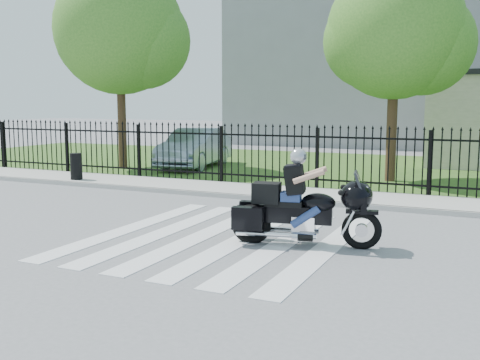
% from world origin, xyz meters
% --- Properties ---
extents(ground, '(120.00, 120.00, 0.00)m').
position_xyz_m(ground, '(0.00, 0.00, 0.00)').
color(ground, slate).
rests_on(ground, ground).
extents(crosswalk, '(5.00, 5.50, 0.01)m').
position_xyz_m(crosswalk, '(0.00, 0.00, 0.01)').
color(crosswalk, silver).
rests_on(crosswalk, ground).
extents(sidewalk, '(40.00, 2.00, 0.12)m').
position_xyz_m(sidewalk, '(0.00, 5.00, 0.06)').
color(sidewalk, '#ADAAA3').
rests_on(sidewalk, ground).
extents(curb, '(40.00, 0.12, 0.12)m').
position_xyz_m(curb, '(0.00, 4.00, 0.06)').
color(curb, '#ADAAA3').
rests_on(curb, ground).
extents(grass_strip, '(40.00, 12.00, 0.02)m').
position_xyz_m(grass_strip, '(0.00, 12.00, 0.01)').
color(grass_strip, '#2A521C').
rests_on(grass_strip, ground).
extents(iron_fence, '(26.00, 0.04, 1.80)m').
position_xyz_m(iron_fence, '(0.00, 6.00, 0.90)').
color(iron_fence, black).
rests_on(iron_fence, ground).
extents(tree_left, '(4.80, 4.80, 7.58)m').
position_xyz_m(tree_left, '(-8.50, 8.50, 5.17)').
color(tree_left, '#382316').
rests_on(tree_left, ground).
extents(tree_mid, '(4.20, 4.20, 6.78)m').
position_xyz_m(tree_mid, '(1.50, 9.00, 4.67)').
color(tree_mid, '#382316').
rests_on(tree_mid, ground).
extents(building_tall, '(15.00, 10.00, 12.00)m').
position_xyz_m(building_tall, '(-3.00, 26.00, 6.00)').
color(building_tall, gray).
rests_on(building_tall, ground).
extents(motorcycle_rider, '(2.63, 1.19, 1.75)m').
position_xyz_m(motorcycle_rider, '(1.51, 0.12, 0.72)').
color(motorcycle_rider, black).
rests_on(motorcycle_rider, ground).
extents(parked_car, '(2.22, 4.70, 1.49)m').
position_xyz_m(parked_car, '(-6.00, 9.69, 0.76)').
color(parked_car, '#92A4B8').
rests_on(parked_car, grass_strip).
extents(litter_bin, '(0.47, 0.47, 0.82)m').
position_xyz_m(litter_bin, '(-7.30, 4.49, 0.53)').
color(litter_bin, black).
rests_on(litter_bin, sidewalk).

